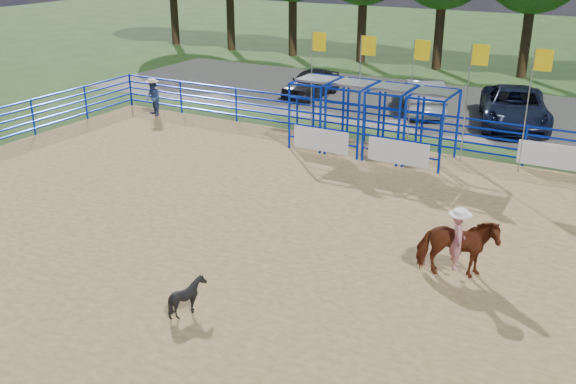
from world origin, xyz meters
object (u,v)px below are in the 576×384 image
object	(u,v)px
car_c	(515,107)
horse_and_rider	(457,243)
car_b	(423,96)
car_a	(311,83)
calf	(188,296)
spectator_cowboy	(153,98)

from	to	relation	value
car_c	horse_and_rider	bearing A→B (deg)	-99.00
horse_and_rider	car_b	world-z (taller)	horse_and_rider
car_a	car_b	world-z (taller)	car_b
car_a	horse_and_rider	bearing A→B (deg)	-50.43
calf	car_a	size ratio (longest dim) A/B	0.21
car_a	car_c	xyz separation A→B (m)	(9.99, -0.66, 0.11)
horse_and_rider	car_c	size ratio (longest dim) A/B	0.42
spectator_cowboy	car_a	bearing A→B (deg)	56.97
horse_and_rider	calf	size ratio (longest dim) A/B	2.91
car_c	spectator_cowboy	bearing A→B (deg)	-171.71
horse_and_rider	calf	world-z (taller)	horse_and_rider
car_c	car_a	bearing A→B (deg)	161.39
spectator_cowboy	car_c	world-z (taller)	spectator_cowboy
horse_and_rider	car_b	size ratio (longest dim) A/B	0.51
calf	car_c	world-z (taller)	car_c
car_b	car_c	distance (m)	4.10
car_a	car_c	size ratio (longest dim) A/B	0.70
spectator_cowboy	car_c	xyz separation A→B (m)	(14.43, 6.16, -0.04)
car_a	spectator_cowboy	bearing A→B (deg)	-121.11
calf	car_c	xyz separation A→B (m)	(3.06, 18.53, 0.37)
car_a	car_b	distance (m)	5.92
spectator_cowboy	car_c	size ratio (longest dim) A/B	0.28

